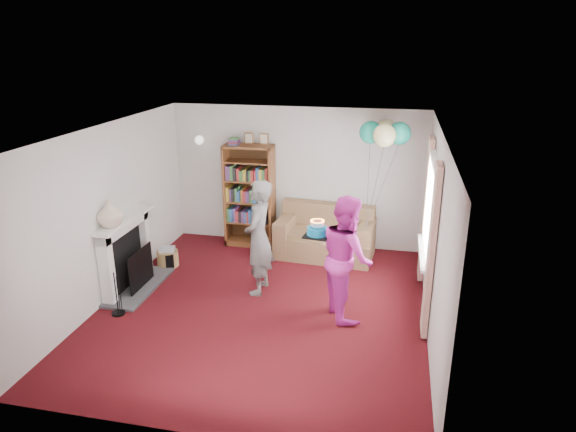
% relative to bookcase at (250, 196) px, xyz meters
% --- Properties ---
extents(ground, '(5.00, 5.00, 0.00)m').
position_rel_bookcase_xyz_m(ground, '(0.82, -2.30, -0.91)').
color(ground, black).
rests_on(ground, ground).
extents(wall_back, '(4.50, 0.02, 2.50)m').
position_rel_bookcase_xyz_m(wall_back, '(0.82, 0.21, 0.34)').
color(wall_back, silver).
rests_on(wall_back, ground).
extents(wall_left, '(0.02, 5.00, 2.50)m').
position_rel_bookcase_xyz_m(wall_left, '(-1.44, -2.30, 0.34)').
color(wall_left, silver).
rests_on(wall_left, ground).
extents(wall_right, '(0.02, 5.00, 2.50)m').
position_rel_bookcase_xyz_m(wall_right, '(3.08, -2.30, 0.34)').
color(wall_right, silver).
rests_on(wall_right, ground).
extents(ceiling, '(4.50, 5.00, 0.01)m').
position_rel_bookcase_xyz_m(ceiling, '(0.82, -2.30, 1.60)').
color(ceiling, white).
rests_on(ceiling, wall_back).
extents(fireplace, '(0.55, 1.80, 1.12)m').
position_rel_bookcase_xyz_m(fireplace, '(-1.27, -2.11, -0.40)').
color(fireplace, '#3F3F42').
rests_on(fireplace, ground).
extents(window_bay, '(0.14, 2.02, 2.20)m').
position_rel_bookcase_xyz_m(window_bay, '(3.03, -1.70, 0.30)').
color(window_bay, white).
rests_on(window_bay, ground).
extents(wall_sconce, '(0.16, 0.23, 0.16)m').
position_rel_bookcase_xyz_m(wall_sconce, '(-0.93, 0.06, 0.97)').
color(wall_sconce, gold).
rests_on(wall_sconce, ground).
extents(bookcase, '(0.87, 0.42, 2.06)m').
position_rel_bookcase_xyz_m(bookcase, '(0.00, 0.00, 0.00)').
color(bookcase, '#472B14').
rests_on(bookcase, ground).
extents(sofa, '(1.64, 0.87, 0.87)m').
position_rel_bookcase_xyz_m(sofa, '(1.43, -0.23, -0.58)').
color(sofa, brown).
rests_on(sofa, ground).
extents(wicker_basket, '(0.35, 0.35, 0.33)m').
position_rel_bookcase_xyz_m(wicker_basket, '(-1.08, -1.26, -0.76)').
color(wicker_basket, olive).
rests_on(wicker_basket, ground).
extents(person_striped, '(0.42, 0.63, 1.72)m').
position_rel_bookcase_xyz_m(person_striped, '(0.65, -1.80, -0.05)').
color(person_striped, black).
rests_on(person_striped, ground).
extents(person_magenta, '(0.93, 1.02, 1.70)m').
position_rel_bookcase_xyz_m(person_magenta, '(1.97, -2.20, -0.06)').
color(person_magenta, '#C42797').
rests_on(person_magenta, ground).
extents(birthday_cake, '(0.33, 0.33, 0.22)m').
position_rel_bookcase_xyz_m(birthday_cake, '(1.56, -2.16, 0.26)').
color(birthday_cake, black).
rests_on(birthday_cake, ground).
extents(balloons, '(0.79, 0.79, 1.74)m').
position_rel_bookcase_xyz_m(balloons, '(2.33, -0.47, 1.31)').
color(balloons, '#3F3F3F').
rests_on(balloons, ground).
extents(mantel_vase, '(0.43, 0.43, 0.38)m').
position_rel_bookcase_xyz_m(mantel_vase, '(-1.30, -2.45, 0.40)').
color(mantel_vase, beige).
rests_on(mantel_vase, fireplace).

